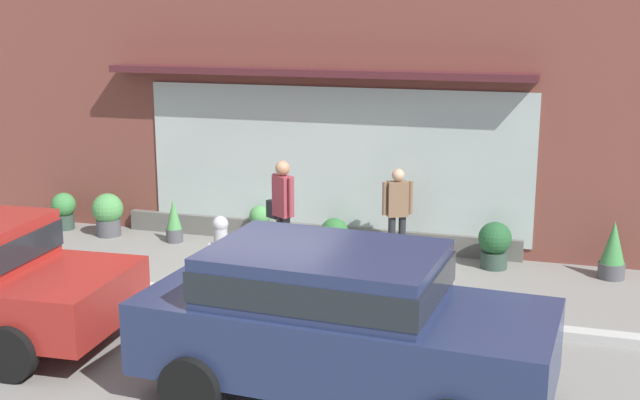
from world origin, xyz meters
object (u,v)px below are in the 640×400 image
pedestrian_passerby (397,208)px  potted_plant_trailing_edge (260,224)px  potted_plant_by_entrance (174,221)px  potted_plant_window_left (108,213)px  potted_plant_window_right (64,209)px  potted_plant_near_hydrant (334,235)px  potted_plant_doorstep (495,244)px  parked_car_navy (337,316)px  pedestrian_with_handbag (282,206)px  potted_plant_window_center (613,251)px  fire_hydrant (221,243)px

pedestrian_passerby → potted_plant_trailing_edge: bearing=145.9°
potted_plant_by_entrance → potted_plant_window_left: potted_plant_window_left is taller
potted_plant_window_right → pedestrian_passerby: bearing=-1.5°
potted_plant_near_hydrant → pedestrian_passerby: bearing=-8.1°
potted_plant_doorstep → potted_plant_near_hydrant: bearing=178.5°
parked_car_navy → potted_plant_trailing_edge: bearing=122.0°
potted_plant_window_left → parked_car_navy: bearing=-41.2°
pedestrian_with_handbag → potted_plant_near_hydrant: pedestrian_with_handbag is taller
pedestrian_passerby → potted_plant_window_left: bearing=155.0°
potted_plant_window_center → potted_plant_by_entrance: bearing=-179.1°
potted_plant_window_right → potted_plant_window_left: bearing=-9.2°
pedestrian_with_handbag → pedestrian_passerby: pedestrian_with_handbag is taller
parked_car_navy → potted_plant_doorstep: (1.17, 5.13, -0.54)m
potted_plant_window_center → potted_plant_window_left: size_ratio=1.16×
potted_plant_window_center → potted_plant_window_left: potted_plant_window_center is taller
pedestrian_with_handbag → potted_plant_window_center: bearing=-135.2°
potted_plant_by_entrance → potted_plant_window_right: 2.38m
potted_plant_near_hydrant → potted_plant_window_right: bearing=179.9°
parked_car_navy → potted_plant_window_right: bearing=146.0°
pedestrian_passerby → potted_plant_window_left: size_ratio=1.97×
fire_hydrant → potted_plant_doorstep: 4.36m
parked_car_navy → potted_plant_doorstep: parked_car_navy is taller
fire_hydrant → potted_plant_by_entrance: fire_hydrant is taller
parked_car_navy → potted_plant_trailing_edge: size_ratio=6.66×
fire_hydrant → potted_plant_near_hydrant: size_ratio=1.49×
potted_plant_window_left → potted_plant_near_hydrant: bearing=2.1°
pedestrian_with_handbag → pedestrian_passerby: size_ratio=1.13×
potted_plant_window_left → potted_plant_doorstep: 6.94m
potted_plant_near_hydrant → potted_plant_window_left: bearing=-177.9°
potted_plant_window_left → fire_hydrant: bearing=-25.5°
parked_car_navy → potted_plant_near_hydrant: bearing=109.7°
pedestrian_passerby → potted_plant_near_hydrant: 1.27m
pedestrian_with_handbag → potted_plant_window_center: 5.16m
potted_plant_by_entrance → potted_plant_window_left: (-1.34, 0.02, 0.05)m
pedestrian_passerby → potted_plant_trailing_edge: (-2.56, 0.41, -0.57)m
fire_hydrant → parked_car_navy: parked_car_navy is taller
fire_hydrant → potted_plant_doorstep: bearing=19.1°
potted_plant_window_center → potted_plant_trailing_edge: size_ratio=1.38×
fire_hydrant → potted_plant_window_left: (-2.82, 1.34, -0.04)m
potted_plant_trailing_edge → potted_plant_doorstep: 4.15m
potted_plant_by_entrance → potted_plant_trailing_edge: (1.46, 0.43, -0.04)m
pedestrian_with_handbag → pedestrian_passerby: (1.66, 0.91, -0.13)m
potted_plant_trailing_edge → pedestrian_passerby: bearing=-9.2°
pedestrian_with_handbag → potted_plant_trailing_edge: pedestrian_with_handbag is taller
parked_car_navy → potted_plant_near_hydrant: 5.46m
fire_hydrant → parked_car_navy: (2.95, -3.71, 0.49)m
potted_plant_by_entrance → potted_plant_near_hydrant: bearing=3.5°
pedestrian_with_handbag → pedestrian_passerby: bearing=-117.8°
fire_hydrant → potted_plant_doorstep: (4.12, 1.43, -0.05)m
pedestrian_passerby → parked_car_navy: (0.40, -5.05, 0.04)m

